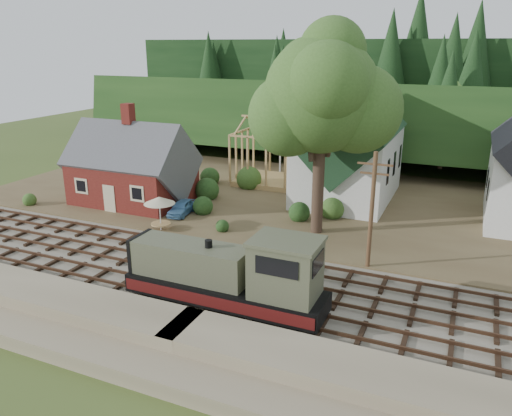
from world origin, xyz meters
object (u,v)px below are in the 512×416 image
at_px(locomotive, 232,276).
at_px(car_blue, 182,207).
at_px(patio_set, 159,202).
at_px(car_green, 130,187).

distance_m(locomotive, car_blue, 16.53).
relative_size(locomotive, patio_set, 4.20).
distance_m(car_blue, patio_set, 4.26).
bearing_deg(car_blue, locomotive, -55.40).
relative_size(car_green, patio_set, 1.28).
xyz_separation_m(car_blue, car_green, (-8.13, 3.56, -0.05)).
relative_size(car_blue, patio_set, 1.33).
bearing_deg(car_blue, car_green, 149.59).
height_order(car_blue, car_green, car_blue).
bearing_deg(patio_set, car_blue, 96.82).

